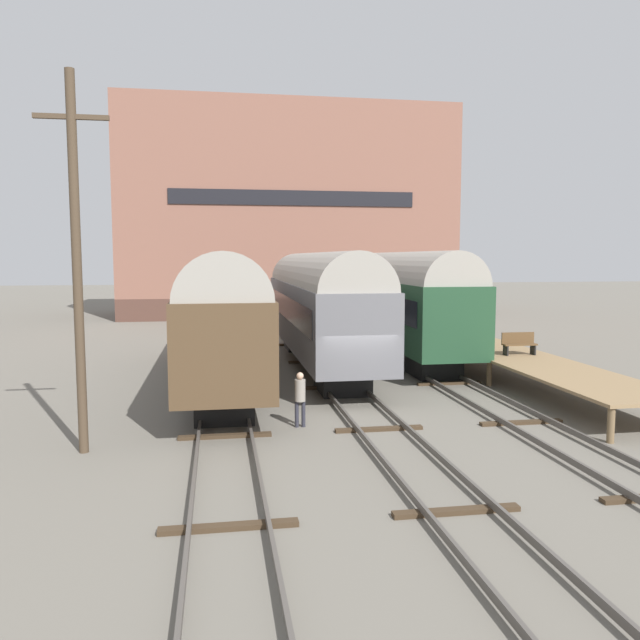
# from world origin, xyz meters

# --- Properties ---
(ground_plane) EXTENTS (200.00, 200.00, 0.00)m
(ground_plane) POSITION_xyz_m (0.00, 0.00, 0.00)
(ground_plane) COLOR #6B665B
(track_left) EXTENTS (2.60, 60.00, 0.26)m
(track_left) POSITION_xyz_m (-4.45, 0.00, 0.14)
(track_left) COLOR #4C4742
(track_left) RESTS_ON ground
(track_middle) EXTENTS (2.60, 60.00, 0.26)m
(track_middle) POSITION_xyz_m (0.00, 0.00, 0.14)
(track_middle) COLOR #4C4742
(track_middle) RESTS_ON ground
(track_right) EXTENTS (2.60, 60.00, 0.26)m
(track_right) POSITION_xyz_m (4.45, 0.00, 0.14)
(track_right) COLOR #4C4742
(track_right) RESTS_ON ground
(train_car_grey) EXTENTS (3.01, 17.09, 5.27)m
(train_car_grey) POSITION_xyz_m (0.00, 8.00, 3.00)
(train_car_grey) COLOR black
(train_car_grey) RESTS_ON ground
(train_car_green) EXTENTS (2.95, 15.88, 5.31)m
(train_car_green) POSITION_xyz_m (4.45, 10.00, 3.03)
(train_car_green) COLOR black
(train_car_green) RESTS_ON ground
(train_car_brown) EXTENTS (2.96, 17.26, 5.21)m
(train_car_brown) POSITION_xyz_m (-4.45, 4.87, 2.97)
(train_car_brown) COLOR black
(train_car_brown) RESTS_ON ground
(station_platform) EXTENTS (3.15, 15.74, 1.08)m
(station_platform) POSITION_xyz_m (7.34, 2.52, 1.01)
(station_platform) COLOR #8C704C
(station_platform) RESTS_ON ground
(bench) EXTENTS (1.40, 0.40, 0.91)m
(bench) POSITION_xyz_m (7.51, 3.27, 1.57)
(bench) COLOR brown
(bench) RESTS_ON station_platform
(person_worker) EXTENTS (0.32, 0.32, 1.65)m
(person_worker) POSITION_xyz_m (-2.22, -2.23, 0.99)
(person_worker) COLOR #282833
(person_worker) RESTS_ON ground
(utility_pole) EXTENTS (1.80, 0.24, 9.64)m
(utility_pole) POSITION_xyz_m (-8.08, -3.72, 4.98)
(utility_pole) COLOR #473828
(utility_pole) RESTS_ON ground
(warehouse_building) EXTENTS (28.24, 11.29, 17.84)m
(warehouse_building) POSITION_xyz_m (1.57, 35.77, 8.92)
(warehouse_building) COLOR #4F342A
(warehouse_building) RESTS_ON ground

